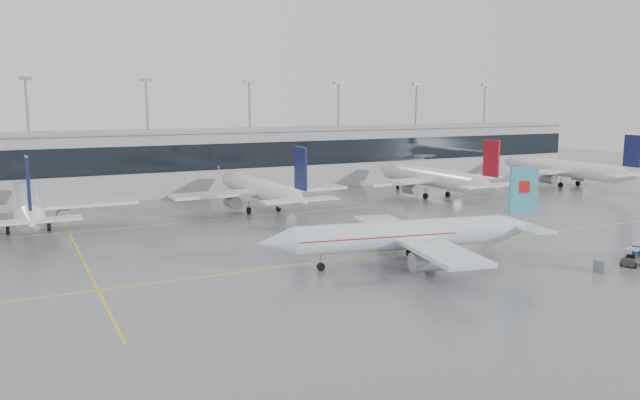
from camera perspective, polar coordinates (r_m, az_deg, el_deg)
name	(u,v)px	position (r m, az deg, el deg)	size (l,w,h in m)	color
ground	(366,256)	(73.89, 4.20, -5.13)	(320.00, 320.00, 0.00)	slate
taxi_line_main	(366,256)	(73.89, 4.20, -5.13)	(120.00, 0.25, 0.01)	yellow
taxi_line_north	(270,215)	(100.22, -4.63, -1.39)	(120.00, 0.25, 0.01)	yellow
taxi_line_cross	(81,256)	(78.81, -21.00, -4.82)	(0.25, 60.00, 0.01)	yellow
terminal	(210,161)	(129.38, -10.02, 3.53)	(180.00, 15.00, 12.00)	#9E9EA2
terminal_glass	(221,157)	(122.06, -9.01, 3.94)	(180.00, 0.20, 5.00)	black
terminal_roof	(209,131)	(128.95, -10.09, 6.27)	(182.00, 16.00, 0.40)	gray
light_masts	(201,124)	(134.66, -10.85, 6.85)	(156.40, 1.00, 22.60)	gray
air_canada_jet	(411,235)	(70.26, 8.35, -3.20)	(34.04, 26.93, 10.46)	silver
parked_jet_b	(27,205)	(96.19, -25.24, -0.42)	(29.64, 36.96, 11.72)	white
parked_jet_c	(261,189)	(103.02, -5.43, 0.98)	(29.64, 36.96, 11.72)	white
parked_jet_d	(433,178)	(120.09, 10.33, 2.01)	(29.64, 36.96, 11.72)	white
parked_jet_e	(566,169)	(143.81, 21.56, 2.66)	(29.64, 36.96, 11.72)	white
baggage_tug	(632,260)	(77.43, 26.61, -4.91)	(3.97, 2.39, 1.90)	#31352E
gse_unit	(601,266)	(73.49, 24.32, -5.49)	(1.28, 1.19, 1.28)	slate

